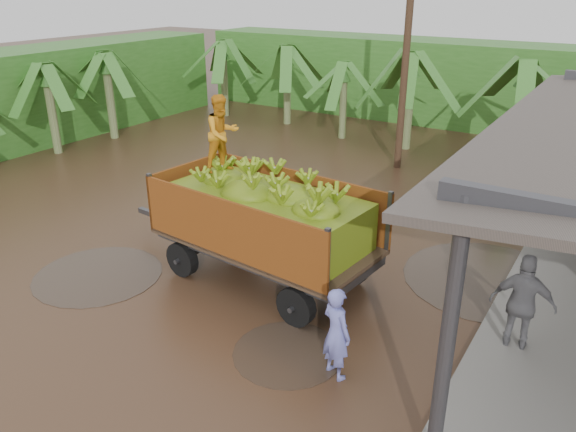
% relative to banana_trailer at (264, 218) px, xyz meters
% --- Properties ---
extents(ground, '(100.00, 100.00, 0.00)m').
position_rel_banana_trailer_xyz_m(ground, '(-0.44, 0.59, -1.46)').
color(ground, black).
rests_on(ground, ground).
extents(hedge_north, '(22.00, 3.00, 3.60)m').
position_rel_banana_trailer_xyz_m(hedge_north, '(-2.44, 16.59, 0.34)').
color(hedge_north, '#2D661E').
rests_on(hedge_north, ground).
extents(hedge_west, '(3.00, 18.00, 3.60)m').
position_rel_banana_trailer_xyz_m(hedge_west, '(-14.44, 4.59, 0.34)').
color(hedge_west, '#2D661E').
rests_on(hedge_west, ground).
extents(banana_trailer, '(6.75, 2.78, 3.90)m').
position_rel_banana_trailer_xyz_m(banana_trailer, '(0.00, 0.00, 0.00)').
color(banana_trailer, '#9F5116').
rests_on(banana_trailer, ground).
extents(man_blue, '(0.71, 0.60, 1.65)m').
position_rel_banana_trailer_xyz_m(man_blue, '(2.84, -2.08, -0.63)').
color(man_blue, '#6E73C9').
rests_on(man_blue, ground).
extents(man_grey, '(1.15, 0.59, 1.88)m').
position_rel_banana_trailer_xyz_m(man_grey, '(5.25, 0.27, -0.52)').
color(man_grey, slate).
rests_on(man_grey, ground).
extents(utility_pole, '(1.20, 0.24, 7.41)m').
position_rel_banana_trailer_xyz_m(utility_pole, '(-0.55, 9.05, 2.30)').
color(utility_pole, '#47301E').
rests_on(utility_pole, ground).
extents(banana_plants, '(24.34, 20.72, 3.96)m').
position_rel_banana_trailer_xyz_m(banana_plants, '(-5.13, 7.42, 0.34)').
color(banana_plants, '#2D661E').
rests_on(banana_plants, ground).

